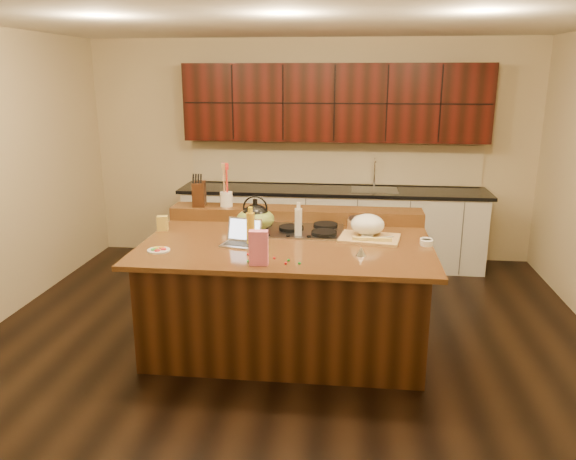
# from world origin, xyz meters

# --- Properties ---
(room) EXTENTS (5.52, 5.02, 2.72)m
(room) POSITION_xyz_m (0.00, 0.00, 1.35)
(room) COLOR black
(room) RESTS_ON ground
(island) EXTENTS (2.40, 1.60, 0.92)m
(island) POSITION_xyz_m (0.00, 0.00, 0.46)
(island) COLOR black
(island) RESTS_ON ground
(back_ledge) EXTENTS (2.40, 0.30, 0.12)m
(back_ledge) POSITION_xyz_m (0.00, 0.70, 0.98)
(back_ledge) COLOR black
(back_ledge) RESTS_ON island
(cooktop) EXTENTS (0.92, 0.52, 0.05)m
(cooktop) POSITION_xyz_m (0.00, 0.30, 0.94)
(cooktop) COLOR gray
(cooktop) RESTS_ON island
(back_counter) EXTENTS (3.70, 0.66, 2.40)m
(back_counter) POSITION_xyz_m (0.30, 2.23, 0.98)
(back_counter) COLOR silver
(back_counter) RESTS_ON ground
(kettle) EXTENTS (0.31, 0.31, 0.22)m
(kettle) POSITION_xyz_m (-0.30, 0.17, 1.08)
(kettle) COLOR black
(kettle) RESTS_ON cooktop
(green_bowl) EXTENTS (0.39, 0.39, 0.18)m
(green_bowl) POSITION_xyz_m (-0.30, 0.17, 1.06)
(green_bowl) COLOR olive
(green_bowl) RESTS_ON cooktop
(laptop) EXTENTS (0.34, 0.29, 0.21)m
(laptop) POSITION_xyz_m (-0.36, -0.14, 0.98)
(laptop) COLOR #B7B7BC
(laptop) RESTS_ON island
(oil_bottle) EXTENTS (0.07, 0.07, 0.27)m
(oil_bottle) POSITION_xyz_m (-0.28, -0.16, 1.06)
(oil_bottle) COLOR gold
(oil_bottle) RESTS_ON island
(vinegar_bottle) EXTENTS (0.07, 0.07, 0.25)m
(vinegar_bottle) POSITION_xyz_m (0.08, 0.13, 1.04)
(vinegar_bottle) COLOR silver
(vinegar_bottle) RESTS_ON island
(wooden_tray) EXTENTS (0.55, 0.44, 0.20)m
(wooden_tray) POSITION_xyz_m (0.67, 0.17, 1.01)
(wooden_tray) COLOR tan
(wooden_tray) RESTS_ON island
(ramekin_a) EXTENTS (0.12, 0.12, 0.04)m
(ramekin_a) POSITION_xyz_m (1.15, 0.04, 0.94)
(ramekin_a) COLOR white
(ramekin_a) RESTS_ON island
(ramekin_b) EXTENTS (0.12, 0.12, 0.04)m
(ramekin_b) POSITION_xyz_m (0.67, 0.11, 0.94)
(ramekin_b) COLOR white
(ramekin_b) RESTS_ON island
(ramekin_c) EXTENTS (0.13, 0.13, 0.04)m
(ramekin_c) POSITION_xyz_m (1.15, -0.00, 0.94)
(ramekin_c) COLOR white
(ramekin_c) RESTS_ON island
(strainer_bowl) EXTENTS (0.28, 0.28, 0.09)m
(strainer_bowl) POSITION_xyz_m (0.62, 0.43, 0.97)
(strainer_bowl) COLOR #996B3F
(strainer_bowl) RESTS_ON island
(kitchen_timer) EXTENTS (0.08, 0.08, 0.07)m
(kitchen_timer) POSITION_xyz_m (0.61, -0.34, 0.96)
(kitchen_timer) COLOR silver
(kitchen_timer) RESTS_ON island
(pink_bag) EXTENTS (0.14, 0.08, 0.26)m
(pink_bag) POSITION_xyz_m (-0.14, -0.64, 1.05)
(pink_bag) COLOR pink
(pink_bag) RESTS_ON island
(candy_plate) EXTENTS (0.19, 0.19, 0.01)m
(candy_plate) POSITION_xyz_m (-0.98, -0.40, 0.93)
(candy_plate) COLOR white
(candy_plate) RESTS_ON island
(package_box) EXTENTS (0.10, 0.08, 0.13)m
(package_box) POSITION_xyz_m (-1.15, 0.20, 0.99)
(package_box) COLOR gold
(package_box) RESTS_ON island
(utensil_crock) EXTENTS (0.15, 0.15, 0.14)m
(utensil_crock) POSITION_xyz_m (-0.67, 0.70, 1.11)
(utensil_crock) COLOR white
(utensil_crock) RESTS_ON back_ledge
(knife_block) EXTENTS (0.14, 0.20, 0.23)m
(knife_block) POSITION_xyz_m (-0.94, 0.70, 1.16)
(knife_block) COLOR black
(knife_block) RESTS_ON back_ledge
(gumdrop_0) EXTENTS (0.02, 0.02, 0.02)m
(gumdrop_0) POSITION_xyz_m (0.06, -0.61, 0.93)
(gumdrop_0) COLOR red
(gumdrop_0) RESTS_ON island
(gumdrop_1) EXTENTS (0.02, 0.02, 0.02)m
(gumdrop_1) POSITION_xyz_m (0.16, -0.60, 0.93)
(gumdrop_1) COLOR #198C26
(gumdrop_1) RESTS_ON island
(gumdrop_2) EXTENTS (0.02, 0.02, 0.02)m
(gumdrop_2) POSITION_xyz_m (-0.16, -0.61, 0.93)
(gumdrop_2) COLOR red
(gumdrop_2) RESTS_ON island
(gumdrop_3) EXTENTS (0.02, 0.02, 0.02)m
(gumdrop_3) POSITION_xyz_m (-0.25, -0.38, 0.93)
(gumdrop_3) COLOR #198C26
(gumdrop_3) RESTS_ON island
(gumdrop_4) EXTENTS (0.02, 0.02, 0.02)m
(gumdrop_4) POSITION_xyz_m (-0.14, -0.51, 0.93)
(gumdrop_4) COLOR red
(gumdrop_4) RESTS_ON island
(gumdrop_5) EXTENTS (0.02, 0.02, 0.02)m
(gumdrop_5) POSITION_xyz_m (0.07, -0.54, 0.93)
(gumdrop_5) COLOR #198C26
(gumdrop_5) RESTS_ON island
(gumdrop_6) EXTENTS (0.02, 0.02, 0.02)m
(gumdrop_6) POSITION_xyz_m (-0.23, -0.41, 0.93)
(gumdrop_6) COLOR red
(gumdrop_6) RESTS_ON island
(gumdrop_7) EXTENTS (0.02, 0.02, 0.02)m
(gumdrop_7) POSITION_xyz_m (-0.14, -0.51, 0.93)
(gumdrop_7) COLOR #198C26
(gumdrop_7) RESTS_ON island
(gumdrop_8) EXTENTS (0.02, 0.02, 0.02)m
(gumdrop_8) POSITION_xyz_m (-0.26, -0.42, 0.93)
(gumdrop_8) COLOR red
(gumdrop_8) RESTS_ON island
(gumdrop_9) EXTENTS (0.02, 0.02, 0.02)m
(gumdrop_9) POSITION_xyz_m (-0.22, -0.60, 0.93)
(gumdrop_9) COLOR #198C26
(gumdrop_9) RESTS_ON island
(gumdrop_10) EXTENTS (0.02, 0.02, 0.02)m
(gumdrop_10) POSITION_xyz_m (-0.04, -0.50, 0.93)
(gumdrop_10) COLOR red
(gumdrop_10) RESTS_ON island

